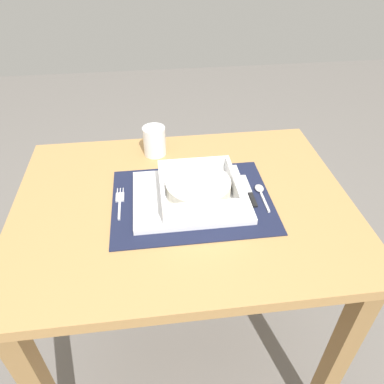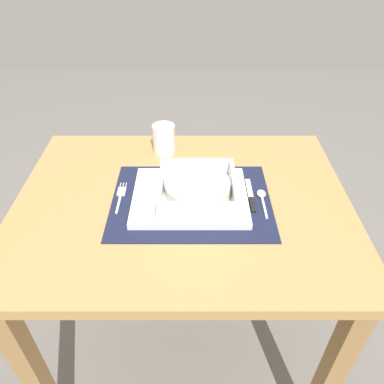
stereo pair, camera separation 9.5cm
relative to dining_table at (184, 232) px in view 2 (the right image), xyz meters
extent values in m
plane|color=slate|center=(0.00, 0.00, -0.62)|extent=(6.00, 6.00, 0.00)
cube|color=#B2844C|center=(0.00, 0.00, 0.10)|extent=(0.89, 0.68, 0.03)
cube|color=olive|center=(-0.39, -0.29, -0.26)|extent=(0.05, 0.05, 0.70)
cube|color=olive|center=(0.39, -0.29, -0.26)|extent=(0.05, 0.05, 0.70)
cube|color=olive|center=(-0.39, 0.29, -0.26)|extent=(0.05, 0.05, 0.70)
cube|color=olive|center=(0.39, 0.29, -0.26)|extent=(0.05, 0.05, 0.70)
cube|color=#191E38|center=(0.02, -0.01, 0.12)|extent=(0.42, 0.31, 0.00)
cube|color=white|center=(0.02, 0.00, 0.13)|extent=(0.30, 0.24, 0.02)
cube|color=white|center=(0.04, -0.01, 0.14)|extent=(0.19, 0.19, 0.01)
cube|color=white|center=(-0.05, -0.01, 0.17)|extent=(0.01, 0.19, 0.05)
cube|color=white|center=(0.13, -0.01, 0.17)|extent=(0.01, 0.19, 0.05)
cube|color=white|center=(0.04, -0.10, 0.17)|extent=(0.17, 0.01, 0.05)
cube|color=white|center=(0.04, 0.08, 0.17)|extent=(0.17, 0.01, 0.05)
cylinder|color=silver|center=(0.04, -0.01, 0.17)|extent=(0.17, 0.17, 0.04)
cube|color=silver|center=(-0.16, -0.03, 0.12)|extent=(0.01, 0.07, 0.00)
cube|color=silver|center=(-0.16, 0.03, 0.12)|extent=(0.02, 0.04, 0.00)
cylinder|color=silver|center=(-0.17, 0.06, 0.12)|extent=(0.00, 0.02, 0.00)
cylinder|color=silver|center=(-0.16, 0.06, 0.12)|extent=(0.00, 0.02, 0.00)
cylinder|color=silver|center=(-0.16, 0.06, 0.12)|extent=(0.00, 0.02, 0.00)
cube|color=silver|center=(0.21, -0.04, 0.12)|extent=(0.01, 0.08, 0.00)
ellipsoid|color=silver|center=(0.21, 0.02, 0.13)|extent=(0.02, 0.03, 0.01)
cube|color=black|center=(0.18, -0.03, 0.12)|extent=(0.01, 0.06, 0.01)
cube|color=silver|center=(0.18, 0.04, 0.12)|extent=(0.01, 0.08, 0.00)
cube|color=#59331E|center=(0.16, -0.05, 0.12)|extent=(0.01, 0.06, 0.01)
cube|color=silver|center=(0.16, 0.02, 0.12)|extent=(0.01, 0.08, 0.00)
cylinder|color=white|center=(-0.06, 0.24, 0.16)|extent=(0.07, 0.07, 0.09)
cylinder|color=#C64C1E|center=(-0.06, 0.24, 0.14)|extent=(0.06, 0.06, 0.04)
camera|label=1|loc=(-0.07, -0.74, 0.74)|focal=34.31mm
camera|label=2|loc=(0.03, -0.75, 0.74)|focal=34.31mm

